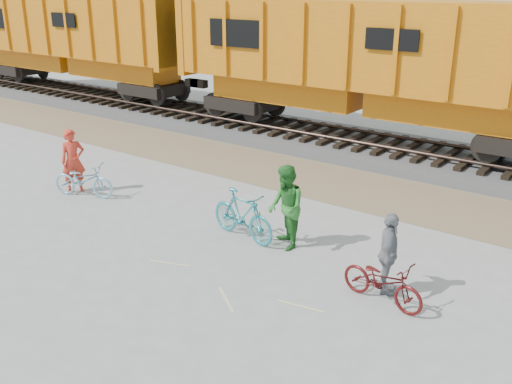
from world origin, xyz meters
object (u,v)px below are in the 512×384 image
Objects in this scene: bicycle_teal at (243,215)px; person_woman at (389,254)px; hopper_car_left at (76,36)px; person_solo at (73,161)px; hopper_car_center at (369,60)px; person_man at (286,207)px; bicycle_blue at (83,180)px; bicycle_maroon at (383,282)px.

bicycle_teal is 3.56m from person_woman.
hopper_car_left reaches higher than person_solo.
hopper_car_center reaches higher than person_man.
person_woman reaches higher than bicycle_blue.
hopper_car_center is at bearing -45.95° from bicycle_blue.
bicycle_maroon is at bearing 173.20° from person_woman.
hopper_car_center is 8.28m from person_man.
hopper_car_center reaches higher than bicycle_blue.
person_solo is at bearing -118.42° from hopper_car_center.
hopper_car_left reaches higher than bicycle_teal.
person_man reaches higher than bicycle_blue.
person_solo is (-4.47, -8.25, -2.14)m from hopper_car_center.
bicycle_teal is (16.03, -7.95, -2.45)m from hopper_car_left.
bicycle_teal is (5.00, 0.41, 0.10)m from bicycle_blue.
bicycle_teal is at bearing 64.42° from person_woman.
person_woman is at bearing -64.27° from person_solo.
hopper_car_center is 8.38m from bicycle_teal.
person_man is (1.00, 0.20, 0.35)m from bicycle_teal.
bicycle_blue is 5.02m from bicycle_teal.
person_man is (17.03, -7.75, -2.10)m from hopper_car_left.
hopper_car_center reaches higher than person_solo.
person_woman reaches higher than bicycle_teal.
hopper_car_left is at bearing 72.52° from bicycle_teal.
hopper_car_center reaches higher than bicycle_maroon.
person_man is at bearing -24.46° from hopper_car_left.
bicycle_maroon is 9.16m from person_solo.
hopper_car_left is 8.73× the size of bicycle_maroon.
hopper_car_left is 21.64m from bicycle_maroon.
bicycle_teal reaches higher than bicycle_maroon.
hopper_car_center is 8.18× the size of bicycle_blue.
hopper_car_left is 15.00m from hopper_car_center.
person_solo is at bearing 95.91° from bicycle_maroon.
person_man is (6.00, 0.61, 0.45)m from bicycle_blue.
hopper_car_left reaches higher than bicycle_blue.
hopper_car_left and hopper_car_center have the same top height.
hopper_car_center is at bearing 8.20° from person_woman.
hopper_car_center is at bearing 36.75° from bicycle_maroon.
bicycle_teal is 1.02× the size of person_man.
person_man is 2.60m from person_woman.
person_woman is at bearing 22.37° from bicycle_maroon.
hopper_car_left is 9.04× the size of person_woman.
bicycle_teal is at bearing -82.61° from hopper_car_center.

